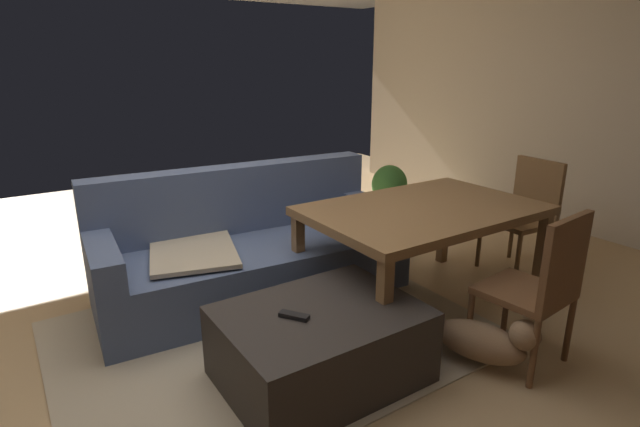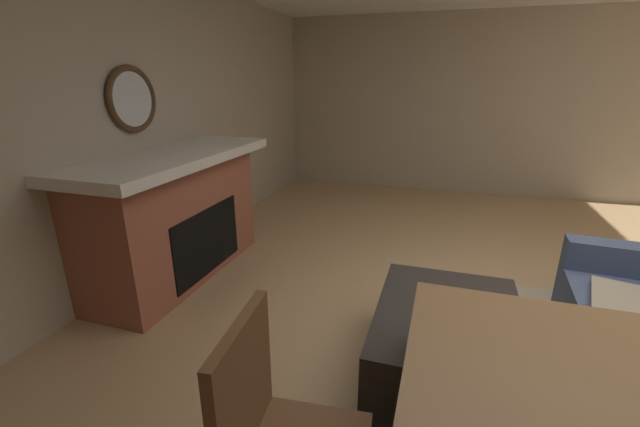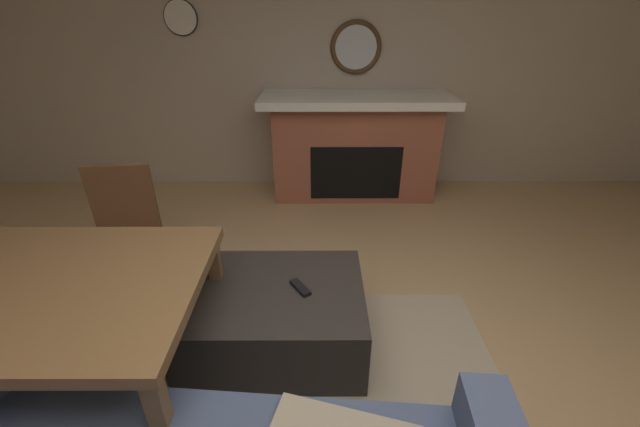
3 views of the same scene
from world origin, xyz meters
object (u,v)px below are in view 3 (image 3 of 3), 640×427
Objects in this scene: dining_chair_south at (122,226)px; dining_table at (30,296)px; round_wall_mirror at (356,48)px; wall_clock at (181,17)px; small_dog at (162,277)px; fireplace at (354,146)px; ottoman_coffee_table at (275,317)px; tv_remote at (300,288)px.

dining_table is at bearing 90.57° from dining_chair_south.
round_wall_mirror is 1.77m from wall_clock.
small_dog is (1.49, 2.09, -1.32)m from round_wall_mirror.
fireplace is at bearing -129.58° from small_dog.
dining_table is (1.73, 2.87, -0.83)m from round_wall_mirror.
dining_table is 4.68× the size of wall_clock.
round_wall_mirror reaches higher than dining_table.
ottoman_coffee_table is at bearing 152.29° from small_dog.
small_dog is (-0.26, 0.12, -0.34)m from dining_chair_south.
dining_chair_south reaches higher than dining_table.
fireplace is at bearing -136.13° from dining_chair_south.
dining_table is at bearing 58.91° from round_wall_mirror.
dining_table reaches higher than small_dog.
wall_clock is (1.10, -2.53, 1.56)m from ottoman_coffee_table.
fireplace reaches higher than ottoman_coffee_table.
tv_remote is at bearing 177.84° from ottoman_coffee_table.
ottoman_coffee_table is at bearing 152.72° from dining_chair_south.
ottoman_coffee_table is 1.23m from dining_table.
wall_clock is (1.26, -2.53, 1.34)m from tv_remote.
dining_chair_south is (0.01, -0.91, -0.14)m from dining_table.
dining_chair_south is (1.09, -0.56, 0.31)m from ottoman_coffee_table.
dining_chair_south reaches higher than tv_remote.
tv_remote is 0.28× the size of small_dog.
small_dog is at bearing -107.33° from dining_table.
dining_chair_south is at bearing -58.33° from tv_remote.
tv_remote reaches higher than ottoman_coffee_table.
wall_clock reaches higher than tv_remote.
dining_chair_south is at bearing 90.05° from wall_clock.
wall_clock is (0.01, -2.87, 1.11)m from dining_table.
tv_remote is 0.17× the size of dining_chair_south.
fireplace is at bearing -106.14° from ottoman_coffee_table.
ottoman_coffee_table is at bearing 75.61° from round_wall_mirror.
ottoman_coffee_table is 6.57× the size of tv_remote.
round_wall_mirror is at bearing -104.39° from ottoman_coffee_table.
round_wall_mirror is at bearing -134.80° from tv_remote.
wall_clock is at bearing -82.97° from small_dog.
dining_chair_south is 2.74× the size of wall_clock.
tv_remote is at bearing 116.38° from wall_clock.
round_wall_mirror is 3.46m from dining_table.
round_wall_mirror is 1.54× the size of wall_clock.
round_wall_mirror is 2.88m from small_dog.
small_dog is at bearing -57.97° from tv_remote.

